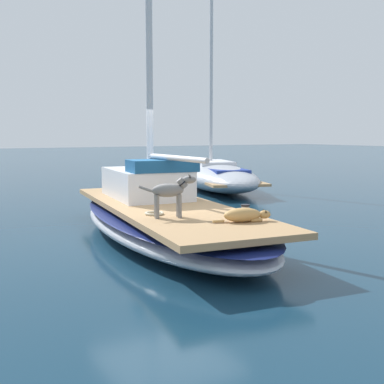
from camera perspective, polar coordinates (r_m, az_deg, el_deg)
The scene contains 9 objects.
ground_plane at distance 9.48m, azimuth -3.08°, elevation -5.44°, with size 120.00×120.00×0.00m, color #143347.
sailboat_main at distance 9.42m, azimuth -3.10°, elevation -3.45°, with size 3.41×7.50×0.66m.
mast_main at distance 10.09m, azimuth -4.61°, elevation 15.72°, with size 0.14×2.27×6.53m.
cabin_house at distance 10.38m, azimuth -5.19°, elevation 1.23°, with size 1.67×2.38×0.84m.
dog_grey at distance 7.90m, azimuth -2.51°, elevation 0.03°, with size 0.91×0.41×0.70m.
dog_tan at distance 7.59m, azimuth 6.15°, elevation -2.68°, with size 0.94×0.40×0.22m.
deck_winch at distance 8.01m, azimuth 6.24°, elevation -2.24°, with size 0.16×0.16×0.21m.
coiled_rope at distance 8.25m, azimuth -4.41°, elevation -2.49°, with size 0.32×0.32×0.04m, color beige.
moored_boat_starboard_side at distance 17.51m, azimuth 2.78°, elevation 1.96°, with size 4.21×7.10×7.58m.
Camera 1 is at (-4.26, -8.23, 2.02)m, focal length 45.77 mm.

